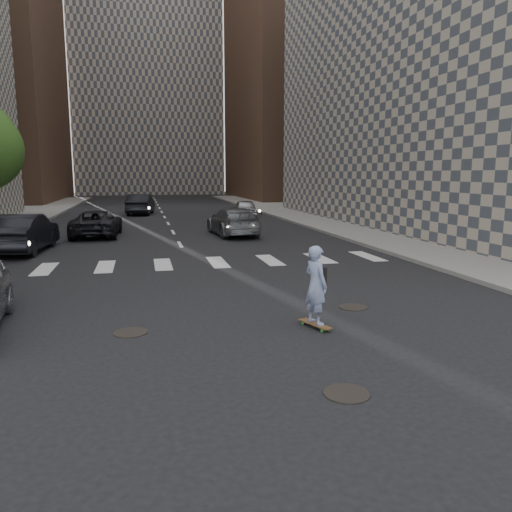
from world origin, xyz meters
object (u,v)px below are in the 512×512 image
at_px(traffic_car_b, 233,221).
at_px(traffic_car_c, 97,223).
at_px(traffic_car_a, 23,233).
at_px(skateboarder, 316,285).
at_px(traffic_car_e, 141,204).
at_px(traffic_car_d, 245,209).

bearing_deg(traffic_car_b, traffic_car_c, -12.61).
bearing_deg(traffic_car_a, skateboarder, 128.70).
bearing_deg(traffic_car_b, skateboarder, 81.70).
bearing_deg(traffic_car_e, traffic_car_c, 88.50).
xyz_separation_m(traffic_car_c, traffic_car_d, (9.74, 9.08, -0.00)).
bearing_deg(traffic_car_c, traffic_car_e, -96.56).
relative_size(skateboarder, traffic_car_a, 0.36).
xyz_separation_m(traffic_car_b, traffic_car_d, (2.74, 10.12, -0.05)).
bearing_deg(traffic_car_b, traffic_car_e, -76.57).
distance_m(skateboarder, traffic_car_b, 16.32).
distance_m(traffic_car_a, traffic_car_c, 5.43).
xyz_separation_m(skateboarder, traffic_car_d, (3.93, 26.40, -0.25)).
xyz_separation_m(skateboarder, traffic_car_c, (-5.81, 17.32, -0.25)).
height_order(skateboarder, traffic_car_b, skateboarder).
relative_size(traffic_car_a, traffic_car_b, 0.97).
height_order(traffic_car_c, traffic_car_e, traffic_car_e).
bearing_deg(traffic_car_c, traffic_car_a, 64.78).
bearing_deg(skateboarder, traffic_car_a, 103.65).
xyz_separation_m(traffic_car_c, traffic_car_e, (2.25, 14.00, 0.13)).
distance_m(skateboarder, traffic_car_e, 31.52).
bearing_deg(traffic_car_a, traffic_car_c, -112.75).
height_order(traffic_car_a, traffic_car_d, traffic_car_a).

